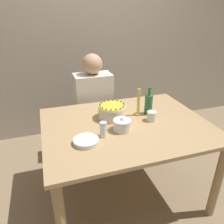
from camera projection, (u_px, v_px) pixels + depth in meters
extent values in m
plane|color=#8C7556|center=(124.00, 191.00, 2.15)|extent=(12.00, 12.00, 0.00)
cube|color=#ADA393|center=(88.00, 36.00, 2.79)|extent=(8.00, 0.05, 2.60)
cube|color=tan|center=(126.00, 125.00, 1.83)|extent=(1.37, 1.05, 0.03)
cylinder|color=tan|center=(61.00, 223.00, 1.42)|extent=(0.07, 0.07, 0.73)
cylinder|color=tan|center=(218.00, 181.00, 1.76)|extent=(0.07, 0.07, 0.73)
cylinder|color=tan|center=(52.00, 146.00, 2.22)|extent=(0.07, 0.07, 0.73)
cylinder|color=tan|center=(160.00, 127.00, 2.56)|extent=(0.07, 0.07, 0.73)
cylinder|color=#EFE5CC|center=(112.00, 112.00, 1.90)|extent=(0.24, 0.24, 0.11)
cylinder|color=yellow|center=(112.00, 106.00, 1.87)|extent=(0.23, 0.23, 0.01)
sphere|color=#23284C|center=(123.00, 103.00, 1.89)|extent=(0.01, 0.01, 0.01)
sphere|color=#23284C|center=(121.00, 102.00, 1.93)|extent=(0.01, 0.01, 0.01)
sphere|color=#23284C|center=(117.00, 101.00, 1.95)|extent=(0.01, 0.01, 0.01)
sphere|color=#23284C|center=(113.00, 100.00, 1.96)|extent=(0.01, 0.01, 0.01)
sphere|color=#23284C|center=(108.00, 100.00, 1.96)|extent=(0.01, 0.01, 0.01)
sphere|color=#23284C|center=(104.00, 101.00, 1.94)|extent=(0.01, 0.01, 0.01)
sphere|color=#23284C|center=(101.00, 102.00, 1.91)|extent=(0.01, 0.01, 0.01)
sphere|color=#23284C|center=(100.00, 104.00, 1.87)|extent=(0.01, 0.01, 0.01)
sphere|color=#23284C|center=(100.00, 106.00, 1.84)|extent=(0.01, 0.01, 0.01)
sphere|color=#23284C|center=(102.00, 108.00, 1.80)|extent=(0.01, 0.01, 0.01)
sphere|color=#23284C|center=(106.00, 109.00, 1.78)|extent=(0.01, 0.01, 0.01)
sphere|color=#23284C|center=(111.00, 110.00, 1.77)|extent=(0.01, 0.01, 0.01)
sphere|color=#23284C|center=(116.00, 110.00, 1.78)|extent=(0.01, 0.01, 0.01)
sphere|color=#23284C|center=(120.00, 109.00, 1.79)|extent=(0.01, 0.01, 0.01)
sphere|color=#23284C|center=(123.00, 107.00, 1.82)|extent=(0.01, 0.01, 0.01)
sphere|color=#23284C|center=(124.00, 105.00, 1.86)|extent=(0.01, 0.01, 0.01)
cylinder|color=silver|center=(122.00, 126.00, 1.71)|extent=(0.14, 0.14, 0.08)
cylinder|color=silver|center=(122.00, 121.00, 1.69)|extent=(0.14, 0.14, 0.01)
sphere|color=silver|center=(122.00, 119.00, 1.68)|extent=(0.02, 0.02, 0.02)
cylinder|color=white|center=(103.00, 130.00, 1.62)|extent=(0.05, 0.05, 0.10)
cylinder|color=silver|center=(103.00, 123.00, 1.60)|extent=(0.06, 0.06, 0.02)
cylinder|color=silver|center=(86.00, 142.00, 1.56)|extent=(0.19, 0.19, 0.01)
cylinder|color=silver|center=(86.00, 141.00, 1.56)|extent=(0.19, 0.19, 0.01)
cylinder|color=silver|center=(86.00, 140.00, 1.55)|extent=(0.19, 0.19, 0.01)
cylinder|color=silver|center=(86.00, 140.00, 1.55)|extent=(0.19, 0.19, 0.01)
cylinder|color=tan|center=(138.00, 114.00, 1.96)|extent=(0.05, 0.05, 0.02)
cylinder|color=gold|center=(139.00, 101.00, 1.91)|extent=(0.02, 0.02, 0.23)
cylinder|color=#2D6638|center=(148.00, 105.00, 1.95)|extent=(0.07, 0.07, 0.18)
cylinder|color=#2D6638|center=(150.00, 91.00, 1.90)|extent=(0.02, 0.02, 0.07)
cylinder|color=white|center=(152.00, 116.00, 1.86)|extent=(0.08, 0.08, 0.08)
cube|color=#2D2D38|center=(95.00, 136.00, 2.64)|extent=(0.34, 0.34, 0.45)
cube|color=silver|center=(93.00, 98.00, 2.43)|extent=(0.40, 0.24, 0.55)
sphere|color=tan|center=(92.00, 64.00, 2.26)|extent=(0.22, 0.22, 0.22)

